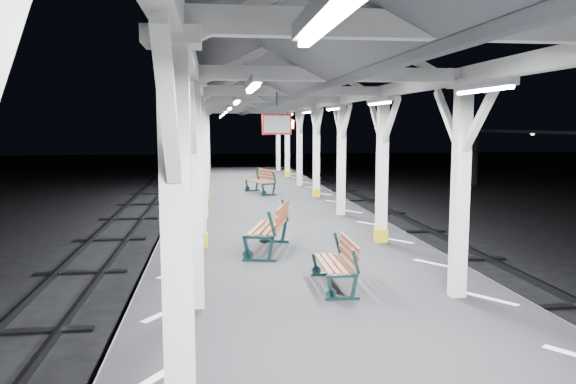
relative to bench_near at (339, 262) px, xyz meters
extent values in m
plane|color=black|center=(-0.29, 1.26, -1.42)|extent=(120.00, 120.00, 0.00)
cube|color=black|center=(-0.29, 1.26, -0.92)|extent=(6.00, 50.00, 1.00)
cube|color=silver|center=(-2.74, 1.26, -0.42)|extent=(1.00, 48.00, 0.01)
cube|color=silver|center=(2.16, 1.26, -0.42)|extent=(1.00, 48.00, 0.01)
cube|color=#2D2D33|center=(-4.74, 1.26, -1.34)|extent=(0.08, 60.00, 0.16)
cube|color=black|center=(-5.29, 1.26, -1.39)|extent=(2.20, 0.22, 0.06)
cube|color=#2D2D33|center=(4.16, 1.26, -1.34)|extent=(0.08, 60.00, 0.16)
cube|color=black|center=(4.71, 1.26, -1.39)|extent=(2.20, 0.22, 0.06)
cube|color=silver|center=(-2.29, -4.74, 1.18)|extent=(0.22, 0.22, 3.20)
cube|color=silver|center=(-2.29, -4.74, 2.84)|extent=(0.40, 0.40, 0.12)
cube|color=silver|center=(-2.29, -4.19, 2.33)|extent=(0.10, 0.99, 0.99)
cube|color=silver|center=(-2.29, -5.29, 2.33)|extent=(0.10, 0.99, 0.99)
cube|color=silver|center=(-2.29, -0.74, 1.18)|extent=(0.22, 0.22, 3.20)
cube|color=silver|center=(-2.29, -0.74, 2.84)|extent=(0.40, 0.40, 0.12)
cube|color=silver|center=(-2.29, -0.19, 2.33)|extent=(0.10, 0.99, 0.99)
cube|color=silver|center=(-2.29, -1.29, 2.33)|extent=(0.10, 0.99, 0.99)
cube|color=silver|center=(-2.29, 3.26, 1.18)|extent=(0.22, 0.22, 3.20)
cube|color=silver|center=(-2.29, 3.26, 2.84)|extent=(0.40, 0.40, 0.12)
cube|color=gold|center=(-2.29, 3.26, -0.24)|extent=(0.26, 0.26, 0.30)
cube|color=silver|center=(-2.29, 3.81, 2.33)|extent=(0.10, 0.99, 0.99)
cube|color=silver|center=(-2.29, 2.71, 2.33)|extent=(0.10, 0.99, 0.99)
cube|color=silver|center=(-2.29, 7.26, 1.18)|extent=(0.22, 0.22, 3.20)
cube|color=silver|center=(-2.29, 7.26, 2.84)|extent=(0.40, 0.40, 0.12)
cube|color=silver|center=(-2.29, 7.81, 2.33)|extent=(0.10, 0.99, 0.99)
cube|color=silver|center=(-2.29, 6.71, 2.33)|extent=(0.10, 0.99, 0.99)
cube|color=silver|center=(-2.29, 11.26, 1.18)|extent=(0.22, 0.22, 3.20)
cube|color=silver|center=(-2.29, 11.26, 2.84)|extent=(0.40, 0.40, 0.12)
cube|color=gold|center=(-2.29, 11.26, -0.24)|extent=(0.26, 0.26, 0.30)
cube|color=silver|center=(-2.29, 11.81, 2.33)|extent=(0.10, 0.99, 0.99)
cube|color=silver|center=(-2.29, 10.71, 2.33)|extent=(0.10, 0.99, 0.99)
cube|color=silver|center=(-2.29, 15.26, 1.18)|extent=(0.22, 0.22, 3.20)
cube|color=silver|center=(-2.29, 15.26, 2.84)|extent=(0.40, 0.40, 0.12)
cube|color=silver|center=(-2.29, 15.81, 2.33)|extent=(0.10, 0.99, 0.99)
cube|color=silver|center=(-2.29, 14.71, 2.33)|extent=(0.10, 0.99, 0.99)
cube|color=silver|center=(-2.29, 19.26, 1.18)|extent=(0.22, 0.22, 3.20)
cube|color=silver|center=(-2.29, 19.26, 2.84)|extent=(0.40, 0.40, 0.12)
cube|color=gold|center=(-2.29, 19.26, -0.24)|extent=(0.26, 0.26, 0.30)
cube|color=silver|center=(-2.29, 19.81, 2.33)|extent=(0.10, 0.99, 0.99)
cube|color=silver|center=(-2.29, 18.71, 2.33)|extent=(0.10, 0.99, 0.99)
cube|color=silver|center=(-2.29, 23.26, 1.18)|extent=(0.22, 0.22, 3.20)
cube|color=silver|center=(-2.29, 23.26, 2.84)|extent=(0.40, 0.40, 0.12)
cube|color=silver|center=(-2.29, 23.81, 2.33)|extent=(0.10, 0.99, 0.99)
cube|color=silver|center=(-2.29, 22.71, 2.33)|extent=(0.10, 0.99, 0.99)
cube|color=silver|center=(1.71, -0.74, 1.18)|extent=(0.22, 0.22, 3.20)
cube|color=silver|center=(1.71, -0.74, 2.84)|extent=(0.40, 0.40, 0.12)
cube|color=silver|center=(1.71, -0.19, 2.33)|extent=(0.10, 0.99, 0.99)
cube|color=silver|center=(1.71, -1.29, 2.33)|extent=(0.10, 0.99, 0.99)
cube|color=silver|center=(1.71, 3.26, 1.18)|extent=(0.22, 0.22, 3.20)
cube|color=silver|center=(1.71, 3.26, 2.84)|extent=(0.40, 0.40, 0.12)
cube|color=gold|center=(1.71, 3.26, -0.24)|extent=(0.26, 0.26, 0.30)
cube|color=silver|center=(1.71, 3.81, 2.33)|extent=(0.10, 0.99, 0.99)
cube|color=silver|center=(1.71, 2.71, 2.33)|extent=(0.10, 0.99, 0.99)
cube|color=silver|center=(1.71, 7.26, 1.18)|extent=(0.22, 0.22, 3.20)
cube|color=silver|center=(1.71, 7.26, 2.84)|extent=(0.40, 0.40, 0.12)
cube|color=silver|center=(1.71, 7.81, 2.33)|extent=(0.10, 0.99, 0.99)
cube|color=silver|center=(1.71, 6.71, 2.33)|extent=(0.10, 0.99, 0.99)
cube|color=silver|center=(1.71, 11.26, 1.18)|extent=(0.22, 0.22, 3.20)
cube|color=silver|center=(1.71, 11.26, 2.84)|extent=(0.40, 0.40, 0.12)
cube|color=gold|center=(1.71, 11.26, -0.24)|extent=(0.26, 0.26, 0.30)
cube|color=silver|center=(1.71, 11.81, 2.33)|extent=(0.10, 0.99, 0.99)
cube|color=silver|center=(1.71, 10.71, 2.33)|extent=(0.10, 0.99, 0.99)
cube|color=silver|center=(1.71, 15.26, 1.18)|extent=(0.22, 0.22, 3.20)
cube|color=silver|center=(1.71, 15.26, 2.84)|extent=(0.40, 0.40, 0.12)
cube|color=silver|center=(1.71, 15.81, 2.33)|extent=(0.10, 0.99, 0.99)
cube|color=silver|center=(1.71, 14.71, 2.33)|extent=(0.10, 0.99, 0.99)
cube|color=silver|center=(1.71, 19.26, 1.18)|extent=(0.22, 0.22, 3.20)
cube|color=silver|center=(1.71, 19.26, 2.84)|extent=(0.40, 0.40, 0.12)
cube|color=gold|center=(1.71, 19.26, -0.24)|extent=(0.26, 0.26, 0.30)
cube|color=silver|center=(1.71, 19.81, 2.33)|extent=(0.10, 0.99, 0.99)
cube|color=silver|center=(1.71, 18.71, 2.33)|extent=(0.10, 0.99, 0.99)
cube|color=silver|center=(1.71, 23.26, 1.18)|extent=(0.22, 0.22, 3.20)
cube|color=silver|center=(1.71, 23.26, 2.84)|extent=(0.40, 0.40, 0.12)
cube|color=silver|center=(1.71, 23.81, 2.33)|extent=(0.10, 0.99, 0.99)
cube|color=silver|center=(1.71, 22.71, 2.33)|extent=(0.10, 0.99, 0.99)
cube|color=silver|center=(-2.29, 1.26, 2.96)|extent=(0.18, 48.00, 0.24)
cube|color=silver|center=(1.71, 1.26, 2.96)|extent=(0.18, 48.00, 0.24)
cube|color=silver|center=(-0.29, -4.74, 2.96)|extent=(4.20, 0.14, 0.20)
cube|color=silver|center=(-0.29, -0.74, 2.96)|extent=(4.20, 0.14, 0.20)
cube|color=silver|center=(-0.29, 3.26, 2.96)|extent=(4.20, 0.14, 0.20)
cube|color=silver|center=(-0.29, 7.26, 2.96)|extent=(4.20, 0.14, 0.20)
cube|color=silver|center=(-0.29, 11.26, 2.96)|extent=(4.20, 0.14, 0.20)
cube|color=silver|center=(-0.29, 15.26, 2.96)|extent=(4.20, 0.14, 0.20)
cube|color=silver|center=(-0.29, 19.26, 2.96)|extent=(4.20, 0.14, 0.20)
cube|color=silver|center=(-0.29, 23.26, 2.96)|extent=(4.20, 0.14, 0.20)
cube|color=silver|center=(-0.29, 1.26, 3.88)|extent=(0.16, 48.00, 0.20)
cube|color=#53555B|center=(-1.59, 1.26, 3.50)|extent=(2.80, 49.00, 1.45)
cube|color=#53555B|center=(1.01, 1.26, 3.50)|extent=(2.80, 49.00, 1.45)
cube|color=silver|center=(-1.59, -6.74, 2.68)|extent=(0.10, 1.35, 0.08)
cube|color=white|center=(-1.59, -6.74, 2.63)|extent=(0.05, 1.25, 0.05)
cube|color=silver|center=(-1.59, -2.74, 2.68)|extent=(0.10, 1.35, 0.08)
cube|color=white|center=(-1.59, -2.74, 2.63)|extent=(0.05, 1.25, 0.05)
cube|color=silver|center=(-1.59, 1.26, 2.68)|extent=(0.10, 1.35, 0.08)
cube|color=white|center=(-1.59, 1.26, 2.63)|extent=(0.05, 1.25, 0.05)
cube|color=silver|center=(-1.59, 5.26, 2.68)|extent=(0.10, 1.35, 0.08)
cube|color=white|center=(-1.59, 5.26, 2.63)|extent=(0.05, 1.25, 0.05)
cube|color=silver|center=(-1.59, 9.26, 2.68)|extent=(0.10, 1.35, 0.08)
cube|color=white|center=(-1.59, 9.26, 2.63)|extent=(0.05, 1.25, 0.05)
cube|color=silver|center=(-1.59, 13.26, 2.68)|extent=(0.10, 1.35, 0.08)
cube|color=white|center=(-1.59, 13.26, 2.63)|extent=(0.05, 1.25, 0.05)
cube|color=silver|center=(-1.59, 17.26, 2.68)|extent=(0.10, 1.35, 0.08)
cube|color=white|center=(-1.59, 17.26, 2.63)|extent=(0.05, 1.25, 0.05)
cube|color=silver|center=(-1.59, 21.26, 2.68)|extent=(0.10, 1.35, 0.08)
cube|color=white|center=(-1.59, 21.26, 2.63)|extent=(0.05, 1.25, 0.05)
cube|color=silver|center=(1.01, -2.74, 2.68)|extent=(0.10, 1.35, 0.08)
cube|color=white|center=(1.01, -2.74, 2.63)|extent=(0.05, 1.25, 0.05)
cube|color=silver|center=(1.01, 1.26, 2.68)|extent=(0.10, 1.35, 0.08)
cube|color=white|center=(1.01, 1.26, 2.63)|extent=(0.05, 1.25, 0.05)
cube|color=silver|center=(1.01, 5.26, 2.68)|extent=(0.10, 1.35, 0.08)
cube|color=white|center=(1.01, 5.26, 2.63)|extent=(0.05, 1.25, 0.05)
cube|color=silver|center=(1.01, 9.26, 2.68)|extent=(0.10, 1.35, 0.08)
cube|color=white|center=(1.01, 9.26, 2.63)|extent=(0.05, 1.25, 0.05)
cube|color=silver|center=(1.01, 13.26, 2.68)|extent=(0.10, 1.35, 0.08)
cube|color=white|center=(1.01, 13.26, 2.63)|extent=(0.05, 1.25, 0.05)
cube|color=silver|center=(1.01, 17.26, 2.68)|extent=(0.10, 1.35, 0.08)
cube|color=white|center=(1.01, 17.26, 2.63)|extent=(0.05, 1.25, 0.05)
cube|color=silver|center=(1.01, 21.26, 2.68)|extent=(0.10, 1.35, 0.08)
cube|color=white|center=(1.01, 21.26, 2.63)|extent=(0.05, 1.25, 0.05)
cylinder|color=black|center=(-0.95, 0.66, 2.60)|extent=(0.02, 0.02, 0.36)
cube|color=red|center=(-0.95, 0.66, 2.24)|extent=(0.50, 0.03, 0.35)
cube|color=white|center=(-0.95, 0.66, 2.24)|extent=(0.44, 0.04, 0.29)
cylinder|color=black|center=(0.92, 13.23, 2.60)|extent=(0.02, 0.02, 0.36)
cube|color=red|center=(0.92, 13.23, 2.24)|extent=(0.50, 0.03, 0.35)
cube|color=white|center=(0.92, 13.23, 2.24)|extent=(0.44, 0.05, 0.29)
cube|color=black|center=(13.71, 23.26, 0.23)|extent=(0.20, 0.20, 3.30)
sphere|color=silver|center=(13.71, 17.26, 1.80)|extent=(0.20, 0.20, 0.20)
sphere|color=silver|center=(13.71, 23.26, 1.80)|extent=(0.20, 0.20, 0.20)
cube|color=#11292A|center=(-0.10, -0.70, -0.40)|extent=(0.53, 0.06, 0.05)
cube|color=#11292A|center=(-0.29, -0.70, -0.22)|extent=(0.14, 0.05, 0.41)
cube|color=#11292A|center=(0.08, -0.71, -0.22)|extent=(0.12, 0.05, 0.41)
cube|color=#11292A|center=(0.09, -0.71, 0.17)|extent=(0.14, 0.05, 0.39)
cube|color=#11292A|center=(-0.07, 0.71, -0.40)|extent=(0.53, 0.06, 0.05)
cube|color=#11292A|center=(-0.26, 0.71, -0.22)|extent=(0.14, 0.05, 0.41)
cube|color=#11292A|center=(0.11, 0.70, -0.22)|extent=(0.12, 0.05, 0.41)
cube|color=#11292A|center=(0.12, 0.70, 0.17)|extent=(0.14, 0.05, 0.39)
cube|color=brown|center=(-0.26, 0.01, -0.03)|extent=(0.11, 1.34, 0.03)
cube|color=brown|center=(-0.15, 0.00, -0.03)|extent=(0.11, 1.34, 0.03)
cube|color=brown|center=(-0.03, 0.00, -0.03)|extent=(0.11, 1.34, 0.03)
cube|color=brown|center=(0.08, 0.00, -0.03)|extent=(0.11, 1.34, 0.03)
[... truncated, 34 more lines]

